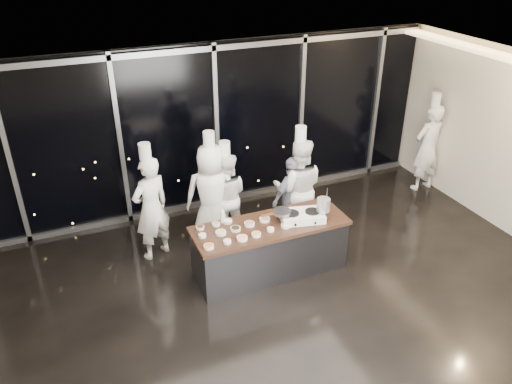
# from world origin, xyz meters

# --- Properties ---
(ground) EXTENTS (9.00, 9.00, 0.00)m
(ground) POSITION_xyz_m (0.00, 0.00, 0.00)
(ground) COLOR black
(ground) RESTS_ON ground
(room_shell) EXTENTS (9.02, 7.02, 3.21)m
(room_shell) POSITION_xyz_m (0.18, 0.00, 2.25)
(room_shell) COLOR beige
(room_shell) RESTS_ON ground
(window_wall) EXTENTS (8.90, 0.11, 3.20)m
(window_wall) POSITION_xyz_m (0.00, 3.43, 1.60)
(window_wall) COLOR black
(window_wall) RESTS_ON ground
(demo_counter) EXTENTS (2.46, 0.86, 0.90)m
(demo_counter) POSITION_xyz_m (0.00, 0.90, 0.45)
(demo_counter) COLOR #36363A
(demo_counter) RESTS_ON ground
(stove) EXTENTS (0.76, 0.56, 0.14)m
(stove) POSITION_xyz_m (0.52, 0.83, 0.96)
(stove) COLOR silver
(stove) RESTS_ON demo_counter
(frying_pan) EXTENTS (0.52, 0.34, 0.05)m
(frying_pan) POSITION_xyz_m (0.20, 0.92, 1.06)
(frying_pan) COLOR gray
(frying_pan) RESTS_ON stove
(stock_pot) EXTENTS (0.25, 0.25, 0.21)m
(stock_pot) POSITION_xyz_m (0.84, 0.74, 1.14)
(stock_pot) COLOR silver
(stock_pot) RESTS_ON stove
(prep_bowls) EXTENTS (1.42, 0.68, 0.05)m
(prep_bowls) POSITION_xyz_m (-0.53, 0.90, 0.93)
(prep_bowls) COLOR white
(prep_bowls) RESTS_ON demo_counter
(squeeze_bottle) EXTENTS (0.07, 0.07, 0.26)m
(squeeze_bottle) POSITION_xyz_m (-0.66, 1.24, 1.02)
(squeeze_bottle) COLOR silver
(squeeze_bottle) RESTS_ON demo_counter
(chef_far_left) EXTENTS (0.79, 0.67, 2.06)m
(chef_far_left) POSITION_xyz_m (-1.60, 2.08, 0.93)
(chef_far_left) COLOR white
(chef_far_left) RESTS_ON ground
(chef_left) EXTENTS (1.03, 0.82, 2.08)m
(chef_left) POSITION_xyz_m (-0.55, 2.12, 0.93)
(chef_left) COLOR white
(chef_left) RESTS_ON ground
(chef_center) EXTENTS (0.94, 0.83, 1.84)m
(chef_center) POSITION_xyz_m (-0.27, 2.17, 0.82)
(chef_center) COLOR white
(chef_center) RESTS_ON ground
(guest) EXTENTS (0.97, 0.61, 1.53)m
(guest) POSITION_xyz_m (0.83, 1.76, 0.77)
(guest) COLOR #141C39
(guest) RESTS_ON ground
(chef_right) EXTENTS (1.10, 1.00, 2.07)m
(chef_right) POSITION_xyz_m (0.93, 1.76, 0.93)
(chef_right) COLOR white
(chef_right) RESTS_ON ground
(chef_side) EXTENTS (0.72, 0.51, 2.10)m
(chef_side) POSITION_xyz_m (4.20, 2.29, 0.95)
(chef_side) COLOR white
(chef_side) RESTS_ON ground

